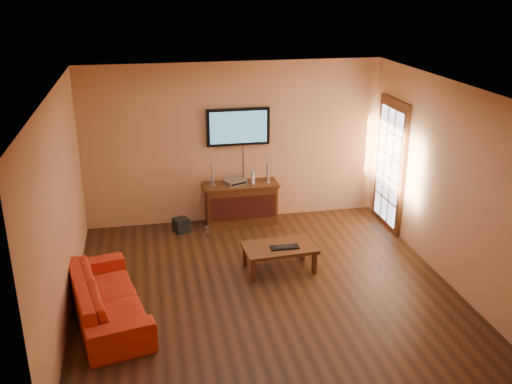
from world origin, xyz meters
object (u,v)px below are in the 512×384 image
object	(u,v)px
media_console	(241,203)
speaker_right	(268,174)
speaker_left	(212,176)
av_receiver	(235,182)
bottle	(207,231)
keyboard	(285,247)
game_console	(253,177)
coffee_table	(279,249)
sofa	(107,290)
subwoofer	(181,225)
television	(238,127)

from	to	relation	value
media_console	speaker_right	size ratio (longest dim) A/B	3.85
speaker_left	av_receiver	bearing A→B (deg)	-0.97
bottle	keyboard	distance (m)	1.72
speaker_right	game_console	world-z (taller)	speaker_right
coffee_table	speaker_right	size ratio (longest dim) A/B	3.21
av_receiver	game_console	xyz separation A→B (m)	(0.30, -0.01, 0.06)
sofa	av_receiver	distance (m)	3.27
game_console	av_receiver	bearing A→B (deg)	177.02
speaker_right	game_console	size ratio (longest dim) A/B	1.58
speaker_left	keyboard	distance (m)	2.07
speaker_left	subwoofer	xyz separation A→B (m)	(-0.56, -0.18, -0.76)
speaker_right	subwoofer	distance (m)	1.67
bottle	av_receiver	bearing A→B (deg)	39.10
game_console	keyboard	bearing A→B (deg)	-87.41
coffee_table	keyboard	world-z (taller)	keyboard
sofa	television	bearing A→B (deg)	-49.64
subwoofer	speaker_right	bearing A→B (deg)	-17.55
av_receiver	keyboard	bearing A→B (deg)	-101.61
media_console	av_receiver	xyz separation A→B (m)	(-0.10, 0.02, 0.39)
subwoofer	game_console	bearing A→B (deg)	-15.49
media_console	game_console	world-z (taller)	game_console
coffee_table	media_console	bearing A→B (deg)	97.77
sofa	game_console	size ratio (longest dim) A/B	9.41
sofa	speaker_right	distance (m)	3.63
game_console	bottle	size ratio (longest dim) A/B	1.10
keyboard	game_console	bearing A→B (deg)	93.00
bottle	subwoofer	bearing A→B (deg)	146.74
sofa	bottle	bearing A→B (deg)	-46.86
speaker_left	game_console	distance (m)	0.68
coffee_table	bottle	distance (m)	1.62
coffee_table	bottle	xyz separation A→B (m)	(-0.88, 1.35, -0.24)
speaker_right	subwoofer	xyz separation A→B (m)	(-1.49, -0.14, -0.74)
media_console	keyboard	distance (m)	1.86
speaker_right	keyboard	distance (m)	1.89
keyboard	coffee_table	bearing A→B (deg)	129.61
sofa	bottle	xyz separation A→B (m)	(1.47, 2.12, -0.29)
keyboard	media_console	bearing A→B (deg)	99.27
media_console	sofa	distance (m)	3.30
media_console	game_console	xyz separation A→B (m)	(0.20, 0.00, 0.45)
television	bottle	bearing A→B (deg)	-135.60
coffee_table	sofa	size ratio (longest dim) A/B	0.54
television	bottle	world-z (taller)	television
speaker_left	speaker_right	world-z (taller)	speaker_left
media_console	speaker_left	distance (m)	0.70
game_console	television	bearing A→B (deg)	135.52
keyboard	subwoofer	bearing A→B (deg)	128.44
speaker_left	subwoofer	world-z (taller)	speaker_left
game_console	speaker_left	bearing A→B (deg)	177.91
av_receiver	media_console	bearing A→B (deg)	-32.76
media_console	television	bearing A→B (deg)	90.00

